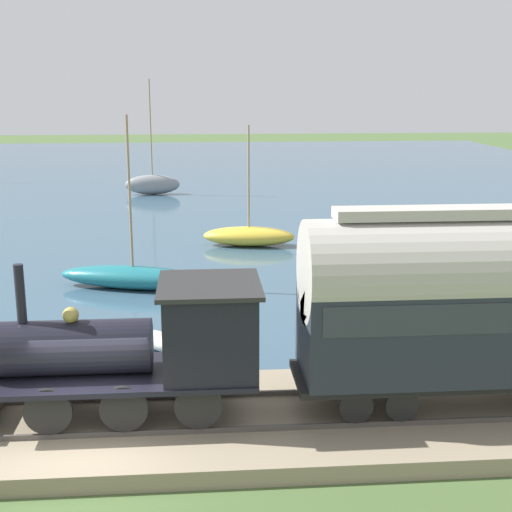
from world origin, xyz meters
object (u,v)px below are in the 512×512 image
Objects in this scene: sailboat_gray at (152,184)px; sailboat_yellow at (249,236)px; steam_locomotive at (151,341)px; rowboat_off_pier at (160,341)px; sailboat_teal at (133,277)px; passenger_coach at (475,297)px.

sailboat_gray is 1.38× the size of sailboat_yellow.
steam_locomotive is at bearing 178.68° from sailboat_yellow.
rowboat_off_pier is (5.29, 0.12, -1.96)m from steam_locomotive.
steam_locomotive is at bearing -178.65° from sailboat_gray.
sailboat_teal is 1.14× the size of sailboat_yellow.
sailboat_yellow is at bearing -19.91° from sailboat_teal.
sailboat_teal is 6.82m from rowboat_off_pier.
rowboat_off_pier is at bearing 54.77° from passenger_coach.
passenger_coach is 15.13m from sailboat_teal.
sailboat_gray reaches higher than rowboat_off_pier.
passenger_coach is 37.64m from sailboat_gray.
sailboat_teal is at bearing 7.14° from steam_locomotive.
sailboat_gray is (24.35, 0.69, 0.28)m from sailboat_teal.
steam_locomotive is at bearing -157.60° from sailboat_teal.
sailboat_gray reaches higher than sailboat_yellow.
rowboat_off_pier is at bearing 1.31° from steam_locomotive.
rowboat_off_pier is (-6.68, -1.38, -0.22)m from sailboat_teal.
steam_locomotive is 36.42m from sailboat_gray.
sailboat_gray is (36.33, 2.20, -1.46)m from steam_locomotive.
steam_locomotive is 12.19m from sailboat_teal.
sailboat_yellow reaches higher than passenger_coach.
rowboat_off_pier is at bearing -178.29° from sailboat_gray.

